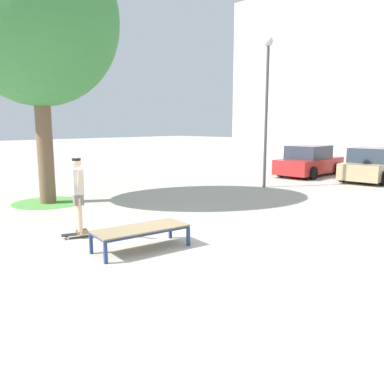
{
  "coord_description": "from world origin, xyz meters",
  "views": [
    {
      "loc": [
        5.88,
        -5.24,
        2.5
      ],
      "look_at": [
        -0.13,
        1.13,
        1.0
      ],
      "focal_mm": 36.75,
      "sensor_mm": 36.0,
      "label": 1
    }
  ],
  "objects": [
    {
      "name": "tree_near_left",
      "position": [
        -6.12,
        0.66,
        5.63
      ],
      "size": [
        4.93,
        4.93,
        8.24
      ],
      "color": "brown",
      "rests_on": "ground"
    },
    {
      "name": "car_red",
      "position": [
        -3.27,
        12.95,
        0.69
      ],
      "size": [
        1.94,
        4.21,
        1.5
      ],
      "color": "red",
      "rests_on": "ground"
    },
    {
      "name": "grass_patch_near_left",
      "position": [
        -6.12,
        0.66,
        0.0
      ],
      "size": [
        2.25,
        2.25,
        0.01
      ],
      "primitive_type": "cylinder",
      "color": "#519342",
      "rests_on": "ground"
    },
    {
      "name": "skater",
      "position": [
        -1.82,
        -0.76,
        1.07
      ],
      "size": [
        0.96,
        0.44,
        1.69
      ],
      "color": "beige",
      "rests_on": "skateboard"
    },
    {
      "name": "skateboard",
      "position": [
        -1.82,
        -0.76,
        0.08
      ],
      "size": [
        0.48,
        0.82,
        0.09
      ],
      "color": "black",
      "rests_on": "ground"
    },
    {
      "name": "light_post",
      "position": [
        -2.83,
        8.25,
        3.83
      ],
      "size": [
        0.36,
        0.36,
        5.83
      ],
      "color": "#4C4C51",
      "rests_on": "ground"
    },
    {
      "name": "skate_box",
      "position": [
        -0.13,
        -0.37,
        0.41
      ],
      "size": [
        1.11,
        2.01,
        0.46
      ],
      "color": "navy",
      "rests_on": "ground"
    },
    {
      "name": "car_tan",
      "position": [
        -0.36,
        13.27,
        0.69
      ],
      "size": [
        2.06,
        4.27,
        1.5
      ],
      "color": "tan",
      "rests_on": "ground"
    },
    {
      "name": "ground_plane",
      "position": [
        0.0,
        0.0,
        0.0
      ],
      "size": [
        120.0,
        120.0,
        0.0
      ],
      "primitive_type": "plane",
      "color": "#B2AA9E"
    }
  ]
}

